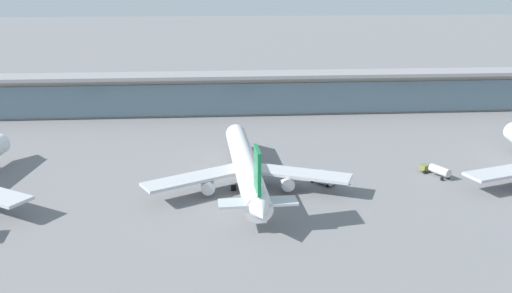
{
  "coord_description": "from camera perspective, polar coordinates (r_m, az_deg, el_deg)",
  "views": [
    {
      "loc": [
        -9.86,
        -107.54,
        48.4
      ],
      "look_at": [
        0.0,
        21.03,
        7.76
      ],
      "focal_mm": 38.01,
      "sensor_mm": 36.0,
      "label": 1
    }
  ],
  "objects": [
    {
      "name": "airliner_centre_stand",
      "position": [
        128.44,
        -1.09,
        -2.11
      ],
      "size": [
        48.75,
        63.41,
        16.89
      ],
      "color": "white",
      "rests_on": "ground"
    },
    {
      "name": "terminal_building",
      "position": [
        198.24,
        -1.45,
        5.69
      ],
      "size": [
        271.05,
        12.8,
        15.2
      ],
      "color": "#9E998E",
      "rests_on": "ground"
    },
    {
      "name": "service_truck_under_wing_olive",
      "position": [
        144.11,
        18.46,
        -2.35
      ],
      "size": [
        5.82,
        8.71,
        2.95
      ],
      "color": "olive",
      "rests_on": "ground"
    },
    {
      "name": "ground_plane",
      "position": [
        118.34,
        0.78,
        -6.65
      ],
      "size": [
        1200.0,
        1200.0,
        0.0
      ],
      "primitive_type": "plane",
      "color": "slate"
    },
    {
      "name": "service_truck_near_nose_blue",
      "position": [
        132.72,
        7.07,
        -3.25
      ],
      "size": [
        6.51,
        7.03,
        3.1
      ],
      "color": "#234C9E",
      "rests_on": "ground"
    }
  ]
}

